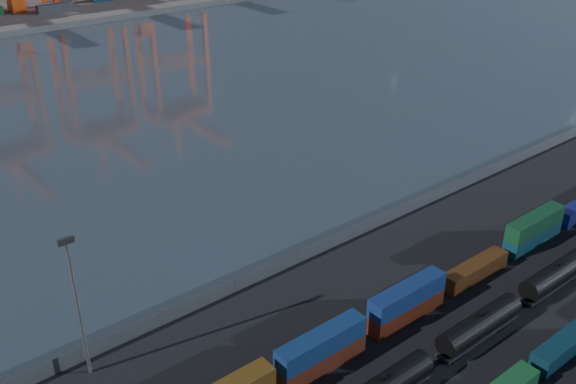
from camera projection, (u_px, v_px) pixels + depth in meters
ground at (469, 382)px, 66.38m from camera, size 700.00×700.00×0.00m
harbor_water at (72, 108)px, 138.87m from camera, size 700.00×700.00×0.00m
container_row_mid at (548, 358)px, 67.62m from camera, size 139.71×2.22×4.73m
container_row_north at (401, 309)px, 74.12m from camera, size 140.43×2.23×4.76m
tanker_string at (520, 299)px, 75.68m from camera, size 121.10×2.71×3.87m
waterfront_fence at (297, 257)px, 85.24m from camera, size 160.12×0.12×2.20m
yard_light_mast at (77, 301)px, 63.38m from camera, size 1.60×0.40×16.60m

